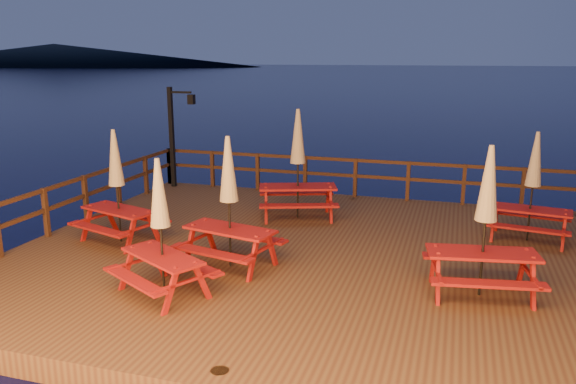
% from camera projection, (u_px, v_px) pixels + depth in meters
% --- Properties ---
extents(ground, '(500.00, 500.00, 0.00)m').
position_uv_depth(ground, '(311.00, 271.00, 11.51)').
color(ground, black).
rests_on(ground, ground).
extents(deck, '(12.00, 10.00, 0.40)m').
position_uv_depth(deck, '(311.00, 262.00, 11.46)').
color(deck, '#4D2B18').
rests_on(deck, ground).
extents(deck_piles, '(11.44, 9.44, 1.40)m').
position_uv_depth(deck_piles, '(311.00, 284.00, 11.58)').
color(deck_piles, '#341E10').
rests_on(deck_piles, ground).
extents(railing, '(11.80, 9.75, 1.10)m').
position_uv_depth(railing, '(331.00, 196.00, 12.88)').
color(railing, '#341E10').
rests_on(railing, deck).
extents(lamp_post, '(0.85, 0.18, 3.00)m').
position_uv_depth(lamp_post, '(176.00, 128.00, 16.75)').
color(lamp_post, black).
rests_on(lamp_post, deck).
extents(headland_left, '(180.00, 84.00, 9.00)m').
position_uv_depth(headland_left, '(55.00, 55.00, 232.45)').
color(headland_left, black).
rests_on(headland_left, ground).
extents(picnic_table_0, '(2.06, 1.94, 2.32)m').
position_uv_depth(picnic_table_0, '(161.00, 225.00, 9.15)').
color(picnic_table_0, maroon).
rests_on(picnic_table_0, deck).
extents(picnic_table_1, '(2.01, 1.78, 2.49)m').
position_uv_depth(picnic_table_1, '(229.00, 200.00, 10.39)').
color(picnic_table_1, maroon).
rests_on(picnic_table_1, deck).
extents(picnic_table_2, '(1.99, 1.73, 2.53)m').
position_uv_depth(picnic_table_2, '(486.00, 219.00, 9.08)').
color(picnic_table_2, maroon).
rests_on(picnic_table_2, deck).
extents(picnic_table_3, '(1.85, 1.60, 2.36)m').
position_uv_depth(picnic_table_3, '(533.00, 185.00, 11.88)').
color(picnic_table_3, maroon).
rests_on(picnic_table_3, deck).
extents(picnic_table_4, '(2.27, 2.06, 2.67)m').
position_uv_depth(picnic_table_4, '(298.00, 162.00, 13.55)').
color(picnic_table_4, maroon).
rests_on(picnic_table_4, deck).
extents(picnic_table_5, '(2.03, 1.83, 2.42)m').
position_uv_depth(picnic_table_5, '(117.00, 185.00, 11.80)').
color(picnic_table_5, maroon).
rests_on(picnic_table_5, deck).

